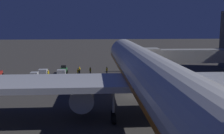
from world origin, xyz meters
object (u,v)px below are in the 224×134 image
Objects in this scene: baggage_container_far_row at (61,73)px; ground_crew_walking_aft at (90,71)px; airliner_at_gate at (149,77)px; jet_bridge at (195,56)px; ground_crew_under_port_wing at (79,70)px; baggage_container_near_belt at (43,72)px; traffic_cone_nose_port at (132,74)px; pushback_tug at (64,70)px; ground_crew_near_nose_gear at (107,70)px; baggage_container_mid_row at (34,76)px; ground_crew_by_tug at (78,72)px; traffic_cone_nose_starboard at (112,74)px; ground_crew_by_belt_loader at (48,73)px.

baggage_container_far_row is 1.00× the size of ground_crew_walking_aft.
airliner_at_gate is 22.78m from jet_bridge.
ground_crew_under_port_wing is (9.80, -31.46, -4.48)m from airliner_at_gate.
baggage_container_near_belt is (18.01, -30.48, -4.78)m from airliner_at_gate.
pushback_tug is at bearing -11.43° from traffic_cone_nose_port.
jet_bridge is at bearing 144.69° from ground_crew_near_nose_gear.
jet_bridge reaches higher than baggage_container_mid_row.
ground_crew_by_tug is at bearing 81.99° from ground_crew_under_port_wing.
ground_crew_walking_aft is at bearing -156.74° from ground_crew_by_tug.
baggage_container_far_row reaches higher than traffic_cone_nose_starboard.
ground_crew_under_port_wing is at bearing -72.70° from airliner_at_gate.
jet_bridge is at bearing 150.81° from ground_crew_under_port_wing.
ground_crew_walking_aft is (20.09, -11.93, -4.63)m from jet_bridge.
airliner_at_gate reaches higher than baggage_container_far_row.
ground_crew_by_tug is 12.29m from traffic_cone_nose_port.
baggage_container_far_row is 2.85m from ground_crew_by_belt_loader.
baggage_container_far_row is at bearing 9.82° from ground_crew_near_nose_gear.
jet_bridge reaches higher than traffic_cone_nose_port.
traffic_cone_nose_starboard is (-1.29, 0.43, -0.79)m from ground_crew_near_nose_gear.
baggage_container_mid_row reaches higher than traffic_cone_nose_starboard.
ground_crew_by_belt_loader is (2.79, 5.33, 0.18)m from pushback_tug.
ground_crew_by_tug is (0.27, 1.90, -0.10)m from ground_crew_under_port_wing.
baggage_container_mid_row is at bearing 33.11° from ground_crew_by_belt_loader.
pushback_tug is 16.14m from traffic_cone_nose_port.
jet_bridge reaches higher than ground_crew_under_port_wing.
traffic_cone_nose_port is at bearing -46.34° from jet_bridge.
baggage_container_mid_row is at bearing 15.38° from ground_crew_near_nose_gear.
baggage_container_near_belt is 4.50m from baggage_container_mid_row.
pushback_tug is 8.89m from baggage_container_mid_row.
baggage_container_near_belt is at bearing -23.25° from baggage_container_far_row.
ground_crew_by_belt_loader reaches higher than traffic_cone_nose_starboard.
ground_crew_by_belt_loader is at bearing 16.30° from baggage_container_far_row.
baggage_container_mid_row reaches higher than baggage_container_near_belt.
baggage_container_mid_row is 0.88× the size of ground_crew_near_nose_gear.
traffic_cone_nose_starboard is at bearing 161.62° from ground_crew_near_nose_gear.
ground_crew_under_port_wing reaches higher than ground_crew_by_tug.
baggage_container_far_row is 4.81m from ground_crew_under_port_wing.
pushback_tug is 1.21× the size of ground_crew_under_port_wing.
pushback_tug is 1.33× the size of baggage_container_mid_row.
jet_bridge is at bearing 159.30° from baggage_container_near_belt.
ground_crew_by_tug is 3.06× the size of traffic_cone_nose_port.
jet_bridge reaches higher than baggage_container_far_row.
traffic_cone_nose_port is (-21.23, -3.85, -0.52)m from baggage_container_mid_row.
baggage_container_near_belt is at bearing -0.41° from ground_crew_near_nose_gear.
ground_crew_walking_aft reaches higher than traffic_cone_nose_starboard.
ground_crew_near_nose_gear reaches higher than baggage_container_far_row.
pushback_tug is 10.50m from ground_crew_near_nose_gear.
baggage_container_far_row is 0.93× the size of ground_crew_near_nose_gear.
ground_crew_near_nose_gear is (-10.12, 2.77, 0.28)m from pushback_tug.
ground_crew_by_belt_loader is (16.40, -27.82, -4.55)m from airliner_at_gate.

